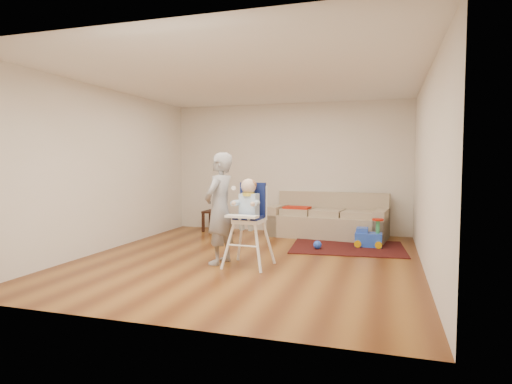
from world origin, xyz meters
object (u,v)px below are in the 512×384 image
(side_table, at_px, (215,221))
(toy_ball, at_px, (317,245))
(high_chair, at_px, (249,224))
(ride_on_toy, at_px, (369,232))
(adult, at_px, (220,208))
(sofa, at_px, (328,215))

(side_table, relative_size, toy_ball, 3.15)
(toy_ball, xyz_separation_m, high_chair, (-0.76, -1.42, 0.52))
(ride_on_toy, height_order, high_chair, high_chair)
(side_table, height_order, adult, adult)
(toy_ball, height_order, high_chair, high_chair)
(ride_on_toy, bearing_deg, side_table, 165.66)
(adult, bearing_deg, toy_ball, 147.27)
(high_chair, xyz_separation_m, adult, (-0.46, 0.05, 0.20))
(side_table, xyz_separation_m, high_chair, (1.65, -2.74, 0.38))
(ride_on_toy, xyz_separation_m, toy_ball, (-0.81, -0.49, -0.18))
(sofa, xyz_separation_m, high_chair, (-0.76, -2.71, 0.17))
(high_chair, bearing_deg, adult, 177.93)
(ride_on_toy, distance_m, adult, 2.81)
(sofa, distance_m, side_table, 2.42)
(adult, bearing_deg, sofa, 164.13)
(side_table, distance_m, toy_ball, 2.75)
(ride_on_toy, relative_size, high_chair, 0.39)
(sofa, distance_m, high_chair, 2.82)
(high_chair, height_order, adult, adult)
(adult, bearing_deg, side_table, -147.49)
(side_table, bearing_deg, adult, -66.12)
(toy_ball, bearing_deg, side_table, 151.32)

